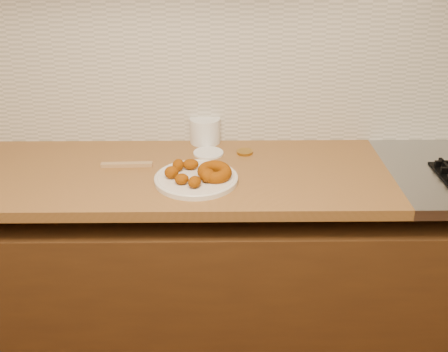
# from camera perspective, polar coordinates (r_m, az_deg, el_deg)

# --- Properties ---
(wall_back) EXTENTS (4.00, 0.02, 2.70)m
(wall_back) POSITION_cam_1_polar(r_m,az_deg,el_deg) (2.13, 3.22, 15.39)
(wall_back) COLOR tan
(wall_back) RESTS_ON ground
(base_cabinet) EXTENTS (3.60, 0.60, 0.77)m
(base_cabinet) POSITION_cam_1_polar(r_m,az_deg,el_deg) (2.25, 3.08, -11.19)
(base_cabinet) COLOR #4D2C13
(base_cabinet) RESTS_ON floor
(butcher_block) EXTENTS (2.30, 0.62, 0.04)m
(butcher_block) POSITION_cam_1_polar(r_m,az_deg,el_deg) (2.04, -15.08, 0.07)
(butcher_block) COLOR #986037
(butcher_block) RESTS_ON base_cabinet
(backsplash) EXTENTS (3.60, 0.02, 0.60)m
(backsplash) POSITION_cam_1_polar(r_m,az_deg,el_deg) (2.15, 3.13, 11.40)
(backsplash) COLOR beige
(backsplash) RESTS_ON wall_back
(donut_plate) EXTENTS (0.30, 0.30, 0.02)m
(donut_plate) POSITION_cam_1_polar(r_m,az_deg,el_deg) (1.89, -3.05, -0.33)
(donut_plate) COLOR silver
(donut_plate) RESTS_ON butcher_block
(ring_donut) EXTENTS (0.18, 0.18, 0.06)m
(ring_donut) POSITION_cam_1_polar(r_m,az_deg,el_deg) (1.87, -1.04, 0.46)
(ring_donut) COLOR #934000
(ring_donut) RESTS_ON donut_plate
(fried_dough_chunks) EXTENTS (0.19, 0.21, 0.05)m
(fried_dough_chunks) POSITION_cam_1_polar(r_m,az_deg,el_deg) (1.86, -3.81, 0.35)
(fried_dough_chunks) COLOR #934000
(fried_dough_chunks) RESTS_ON donut_plate
(plastic_tub) EXTENTS (0.15, 0.15, 0.11)m
(plastic_tub) POSITION_cam_1_polar(r_m,az_deg,el_deg) (2.20, -2.08, 5.00)
(plastic_tub) COLOR white
(plastic_tub) RESTS_ON butcher_block
(tub_lid) EXTENTS (0.14, 0.14, 0.01)m
(tub_lid) POSITION_cam_1_polar(r_m,az_deg,el_deg) (2.10, -1.71, 2.53)
(tub_lid) COLOR white
(tub_lid) RESTS_ON butcher_block
(brass_jar_lid) EXTENTS (0.08, 0.08, 0.01)m
(brass_jar_lid) POSITION_cam_1_polar(r_m,az_deg,el_deg) (2.11, 2.27, 2.62)
(brass_jar_lid) COLOR #A87B2B
(brass_jar_lid) RESTS_ON butcher_block
(wooden_utensil) EXTENTS (0.19, 0.03, 0.02)m
(wooden_utensil) POSITION_cam_1_polar(r_m,az_deg,el_deg) (2.03, -10.55, 1.23)
(wooden_utensil) COLOR tan
(wooden_utensil) RESTS_ON butcher_block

